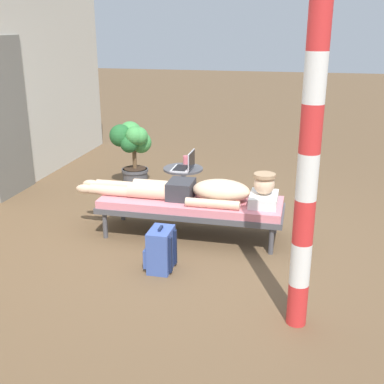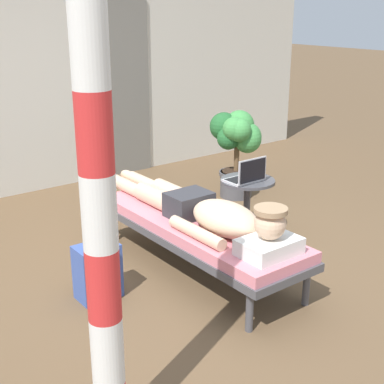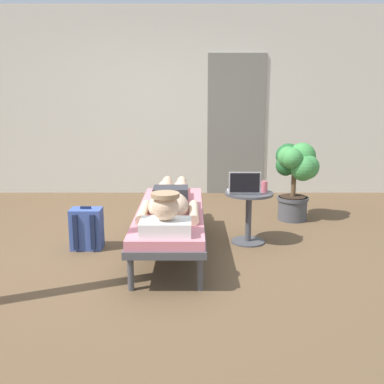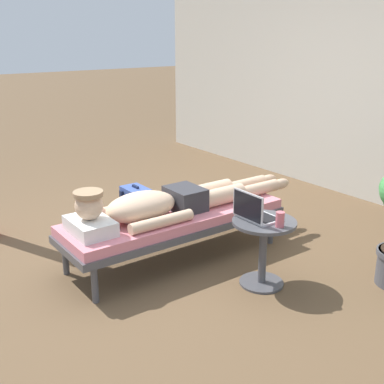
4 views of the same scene
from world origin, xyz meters
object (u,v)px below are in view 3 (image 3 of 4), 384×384
Objects in this scene: lounge_chair at (169,217)px; person_reclining at (168,201)px; backpack at (85,229)px; laptop at (242,188)px; drink_glass at (262,187)px; side_table at (247,208)px; potted_plant at (294,170)px.

person_reclining reaches higher than lounge_chair.
lounge_chair is 4.61× the size of backpack.
laptop reaches higher than drink_glass.
side_table reaches higher than lounge_chair.
potted_plant is at bearing 38.56° from lounge_chair.
side_table is 0.57× the size of potted_plant.
laptop is 2.76× the size of drink_glass.
person_reclining is 0.90m from backpack.
person_reclining is at bearing -90.00° from lounge_chair.
laptop is at bearing 23.87° from person_reclining.
side_table is at bearing -178.44° from drink_glass.
lounge_chair is at bearing -162.54° from laptop.
person_reclining is at bearing -156.13° from laptop.
person_reclining is at bearing -13.08° from backpack.
person_reclining is 1.89m from potted_plant.
side_table is 1.11m from potted_plant.
lounge_chair is 0.84m from backpack.
laptop is (0.72, 0.32, 0.06)m from person_reclining.
laptop reaches higher than backpack.
backpack is at bearing -155.18° from potted_plant.
drink_glass is 0.26× the size of backpack.
side_table is (0.78, 0.28, 0.01)m from lounge_chair.
side_table is 4.66× the size of drink_glass.
side_table is at bearing 19.61° from lounge_chair.
laptop is 0.73× the size of backpack.
laptop is 0.34× the size of potted_plant.
laptop is 1.16m from potted_plant.
potted_plant reaches higher than backpack.
potted_plant is at bearing 52.04° from laptop.
drink_glass is (0.15, 0.00, 0.22)m from side_table.
drink_glass is 1.80m from backpack.
backpack is 0.46× the size of potted_plant.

